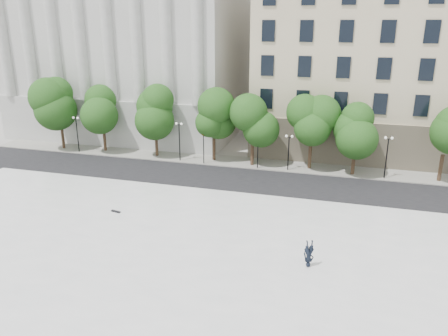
{
  "coord_description": "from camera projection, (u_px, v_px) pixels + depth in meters",
  "views": [
    {
      "loc": [
        12.65,
        -21.98,
        15.12
      ],
      "look_at": [
        3.6,
        10.0,
        4.03
      ],
      "focal_mm": 35.0,
      "sensor_mm": 36.0,
      "label": 1
    }
  ],
  "objects": [
    {
      "name": "ground",
      "position": [
        128.0,
        270.0,
        28.12
      ],
      "size": [
        160.0,
        160.0,
        0.0
      ],
      "primitive_type": "plane",
      "color": "#ADAAA3",
      "rests_on": "ground"
    },
    {
      "name": "skateboard",
      "position": [
        116.0,
        211.0,
        35.59
      ],
      "size": [
        0.89,
        0.39,
        0.09
      ],
      "primitive_type": "cube",
      "rotation": [
        0.0,
        0.0,
        -0.2
      ],
      "color": "black",
      "rests_on": "plaza"
    },
    {
      "name": "traffic_light_west",
      "position": [
        203.0,
        132.0,
        47.86
      ],
      "size": [
        0.79,
        1.96,
        4.27
      ],
      "color": "black",
      "rests_on": "ground"
    },
    {
      "name": "plaza",
      "position": [
        148.0,
        245.0,
        30.78
      ],
      "size": [
        44.0,
        22.0,
        0.45
      ],
      "primitive_type": "cube",
      "color": "white",
      "rests_on": "ground"
    },
    {
      "name": "lamp_posts",
      "position": [
        224.0,
        139.0,
        47.8
      ],
      "size": [
        36.26,
        0.28,
        4.54
      ],
      "color": "black",
      "rests_on": "ground"
    },
    {
      "name": "person_lying",
      "position": [
        308.0,
        263.0,
        27.57
      ],
      "size": [
        1.24,
        1.93,
        0.49
      ],
      "primitive_type": "imported",
      "rotation": [
        -1.54,
        0.0,
        0.35
      ],
      "color": "black",
      "rests_on": "plaza"
    },
    {
      "name": "street_trees",
      "position": [
        214.0,
        117.0,
        48.35
      ],
      "size": [
        47.7,
        4.89,
        7.79
      ],
      "color": "#382619",
      "rests_on": "ground"
    },
    {
      "name": "traffic_light_east",
      "position": [
        258.0,
        136.0,
        46.29
      ],
      "size": [
        1.05,
        1.81,
        4.22
      ],
      "color": "black",
      "rests_on": "ground"
    },
    {
      "name": "far_sidewalk",
      "position": [
        227.0,
        161.0,
        50.01
      ],
      "size": [
        60.0,
        4.0,
        0.12
      ],
      "primitive_type": "cube",
      "color": "#99978D",
      "rests_on": "ground"
    },
    {
      "name": "street",
      "position": [
        211.0,
        178.0,
        44.55
      ],
      "size": [
        60.0,
        8.0,
        0.02
      ],
      "primitive_type": "cube",
      "color": "black",
      "rests_on": "ground"
    },
    {
      "name": "building_west",
      "position": [
        142.0,
        39.0,
        63.64
      ],
      "size": [
        31.5,
        27.65,
        25.6
      ],
      "color": "beige",
      "rests_on": "ground"
    },
    {
      "name": "building_east",
      "position": [
        411.0,
        56.0,
        54.95
      ],
      "size": [
        36.0,
        26.15,
        23.0
      ],
      "color": "beige",
      "rests_on": "ground"
    }
  ]
}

